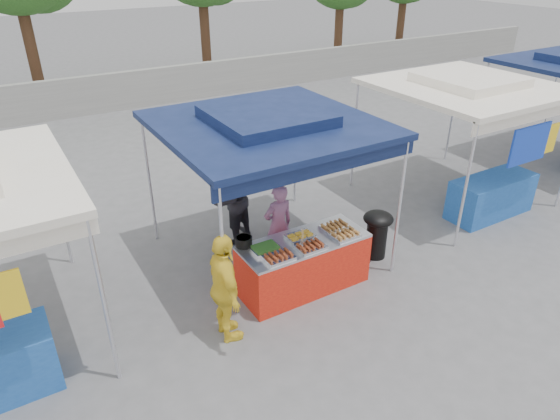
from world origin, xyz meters
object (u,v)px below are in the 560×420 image
wok_burner (377,230)px  customer_person (225,289)px  helper_man (230,199)px  cooking_pot (244,241)px  vendor_woman (278,225)px  vendor_table (303,264)px

wok_burner → customer_person: size_ratio=0.53×
customer_person → helper_man: bearing=-21.2°
cooking_pot → vendor_woman: vendor_woman is taller
wok_burner → customer_person: 3.12m
helper_man → customer_person: helper_man is taller
vendor_woman → customer_person: (-1.52, -1.19, 0.08)m
wok_burner → vendor_woman: vendor_woman is taller
wok_burner → customer_person: bearing=173.2°
wok_burner → vendor_woman: (-1.55, 0.68, 0.22)m
vendor_table → cooking_pot: size_ratio=7.97×
wok_burner → vendor_woman: bearing=139.9°
vendor_woman → helper_man: 1.13m
helper_man → customer_person: bearing=34.8°
vendor_woman → cooking_pot: bearing=27.4°
vendor_table → vendor_woman: bearing=89.0°
vendor_woman → helper_man: (-0.35, 1.07, 0.11)m
vendor_table → cooking_pot: cooking_pot is taller
customer_person → wok_burner: bearing=-74.3°
helper_man → cooking_pot: bearing=43.6°
cooking_pot → customer_person: customer_person is taller
vendor_table → wok_burner: wok_burner is taller
helper_man → customer_person: (-1.18, -2.26, -0.04)m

